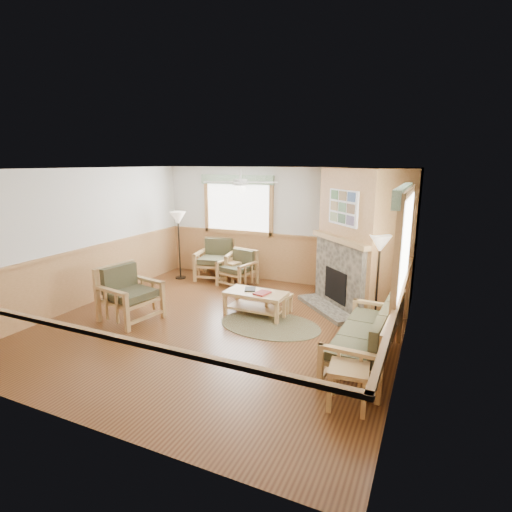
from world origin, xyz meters
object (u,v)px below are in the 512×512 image
at_px(armchair_left, 130,294).
at_px(floor_lamp_left, 179,245).
at_px(armchair_back_left, 216,259).
at_px(end_table_sofa, 348,387).
at_px(floor_lamp_right, 378,281).
at_px(sofa, 365,334).
at_px(end_table_chairs, 233,272).
at_px(armchair_back_right, 237,268).
at_px(coffee_table, 256,303).
at_px(footstool, 279,304).

height_order(armchair_left, floor_lamp_left, floor_lamp_left).
distance_m(armchair_back_left, armchair_left, 2.95).
bearing_deg(end_table_sofa, floor_lamp_right, 91.37).
bearing_deg(armchair_back_left, armchair_left, -102.36).
bearing_deg(armchair_back_left, sofa, -45.99).
relative_size(armchair_back_left, floor_lamp_left, 0.58).
distance_m(armchair_back_left, end_table_chairs, 0.58).
height_order(end_table_chairs, floor_lamp_left, floor_lamp_left).
bearing_deg(armchair_back_right, armchair_left, -94.25).
height_order(coffee_table, floor_lamp_right, floor_lamp_right).
xyz_separation_m(armchair_left, floor_lamp_right, (4.09, 1.57, 0.32)).
height_order(armchair_left, end_table_sofa, armchair_left).
xyz_separation_m(armchair_back_right, armchair_left, (-0.81, -2.68, 0.09)).
distance_m(end_table_chairs, footstool, 2.29).
xyz_separation_m(armchair_back_left, armchair_back_right, (0.73, -0.27, -0.08)).
bearing_deg(floor_lamp_right, end_table_chairs, 159.96).
distance_m(footstool, floor_lamp_right, 1.86).
height_order(armchair_back_right, coffee_table, armchair_back_right).
bearing_deg(armchair_back_left, end_table_chairs, -21.69).
distance_m(coffee_table, footstool, 0.44).
distance_m(sofa, floor_lamp_right, 1.54).
relative_size(armchair_back_left, coffee_table, 0.85).
distance_m(armchair_left, floor_lamp_right, 4.39).
bearing_deg(end_table_chairs, end_table_sofa, -47.68).
relative_size(armchair_back_right, armchair_left, 0.83).
xyz_separation_m(armchair_left, coffee_table, (1.98, 1.13, -0.27)).
xyz_separation_m(sofa, coffee_table, (-2.17, 1.05, -0.22)).
bearing_deg(armchair_left, floor_lamp_left, 26.28).
height_order(armchair_left, floor_lamp_right, floor_lamp_right).
xyz_separation_m(armchair_back_left, end_table_chairs, (0.52, -0.10, -0.23)).
bearing_deg(armchair_back_right, armchair_back_left, 172.46).
distance_m(armchair_left, end_table_chairs, 2.92).
bearing_deg(footstool, end_table_chairs, 139.85).
relative_size(armchair_back_left, floor_lamp_right, 0.60).
xyz_separation_m(armchair_back_left, floor_lamp_right, (4.01, -1.37, 0.33)).
height_order(armchair_back_right, floor_lamp_left, floor_lamp_left).
relative_size(footstool, floor_lamp_right, 0.26).
bearing_deg(end_table_chairs, floor_lamp_right, -20.04).
height_order(end_table_sofa, footstool, end_table_sofa).
bearing_deg(floor_lamp_left, end_table_chairs, 10.72).
height_order(armchair_back_left, floor_lamp_left, floor_lamp_left).
distance_m(sofa, armchair_left, 4.15).
bearing_deg(footstool, end_table_sofa, -53.40).
height_order(armchair_back_left, end_table_sofa, armchair_back_left).
height_order(armchair_back_left, end_table_chairs, armchair_back_left).
bearing_deg(coffee_table, armchair_back_left, 137.45).
bearing_deg(coffee_table, end_table_sofa, -44.13).
distance_m(footstool, floor_lamp_left, 3.38).
relative_size(end_table_sofa, floor_lamp_right, 0.31).
distance_m(coffee_table, end_table_sofa, 3.08).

